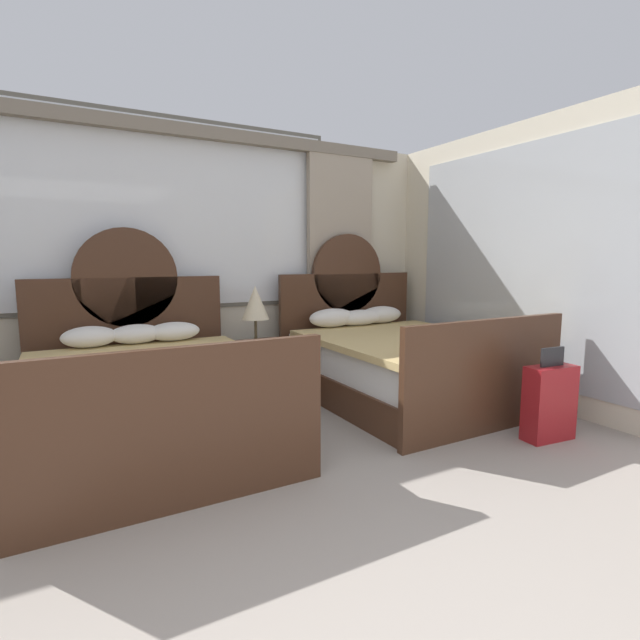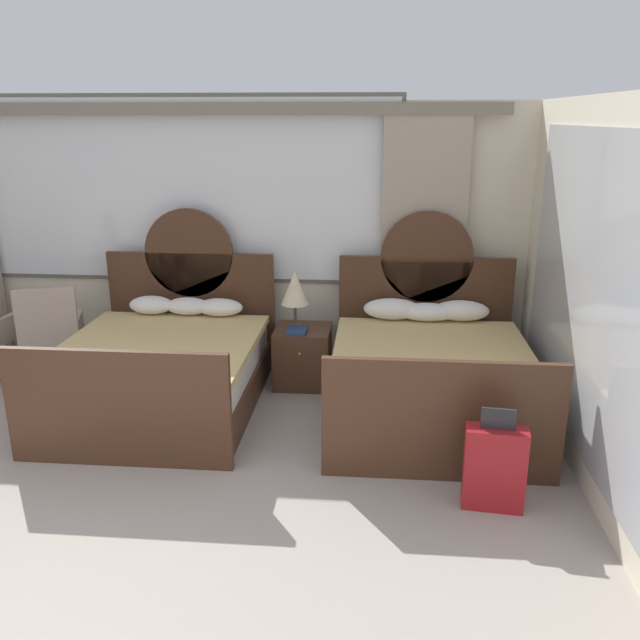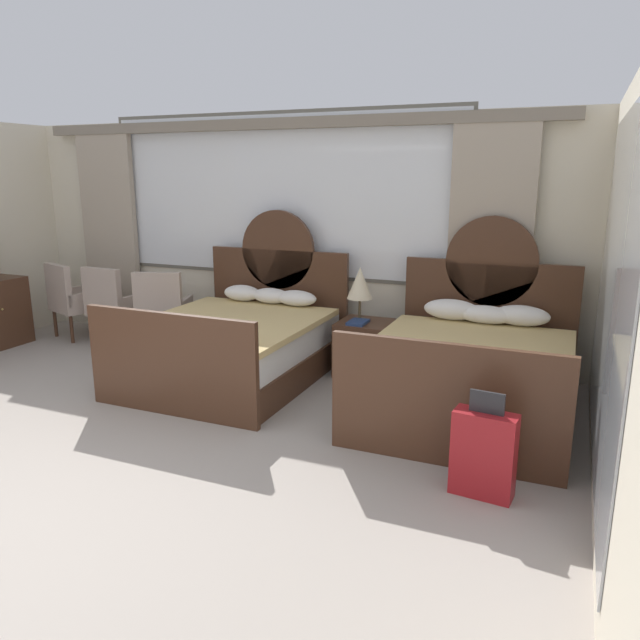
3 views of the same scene
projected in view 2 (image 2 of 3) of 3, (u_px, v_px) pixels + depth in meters
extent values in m
cube|color=beige|center=(186.00, 237.00, 6.86)|extent=(6.98, 0.07, 2.70)
cube|color=#646054|center=(182.00, 191.00, 6.67)|extent=(4.46, 0.02, 1.88)
cube|color=white|center=(182.00, 191.00, 6.67)|extent=(4.38, 0.02, 1.80)
cube|color=tan|center=(422.00, 248.00, 6.54)|extent=(0.83, 0.08, 2.60)
cube|color=gray|center=(174.00, 109.00, 6.35)|extent=(6.42, 0.10, 0.12)
cube|color=beige|center=(616.00, 312.00, 4.22)|extent=(0.07, 4.85, 2.70)
cube|color=#B2B7BC|center=(594.00, 299.00, 4.51)|extent=(0.01, 3.39, 2.27)
cube|color=#472B1C|center=(164.00, 392.00, 5.99)|extent=(1.64, 2.03, 0.30)
cube|color=white|center=(162.00, 362.00, 5.90)|extent=(1.58, 1.93, 0.29)
cube|color=tan|center=(158.00, 346.00, 5.77)|extent=(1.68, 1.83, 0.06)
cube|color=#472B1C|center=(193.00, 311.00, 6.85)|extent=(1.72, 0.06, 1.23)
cylinder|color=#472B1C|center=(189.00, 253.00, 6.66)|extent=(0.90, 0.06, 0.90)
cube|color=#472B1C|center=(117.00, 409.00, 4.90)|extent=(1.72, 0.06, 0.93)
ellipsoid|color=white|center=(151.00, 305.00, 6.60)|extent=(0.44, 0.27, 0.18)
ellipsoid|color=white|center=(188.00, 306.00, 6.58)|extent=(0.45, 0.26, 0.17)
ellipsoid|color=white|center=(219.00, 307.00, 6.54)|extent=(0.47, 0.26, 0.17)
cube|color=#472B1C|center=(429.00, 401.00, 5.79)|extent=(1.64, 2.03, 0.30)
cube|color=white|center=(431.00, 370.00, 5.70)|extent=(1.58, 1.93, 0.29)
cube|color=tan|center=(433.00, 355.00, 5.57)|extent=(1.68, 1.83, 0.06)
cube|color=#472B1C|center=(424.00, 317.00, 6.65)|extent=(1.72, 0.06, 1.23)
cylinder|color=#472B1C|center=(427.00, 257.00, 6.46)|extent=(0.90, 0.06, 0.90)
cube|color=#472B1C|center=(442.00, 421.00, 4.70)|extent=(1.72, 0.06, 0.93)
ellipsoid|color=white|center=(392.00, 309.00, 6.42)|extent=(0.56, 0.27, 0.21)
ellipsoid|color=white|center=(427.00, 312.00, 6.37)|extent=(0.58, 0.24, 0.18)
ellipsoid|color=white|center=(461.00, 311.00, 6.38)|extent=(0.54, 0.27, 0.20)
cube|color=#472B1C|center=(303.00, 356.00, 6.49)|extent=(0.54, 0.54, 0.57)
sphere|color=tan|center=(299.00, 354.00, 6.19)|extent=(0.02, 0.02, 0.02)
cylinder|color=brown|center=(295.00, 326.00, 6.44)|extent=(0.14, 0.14, 0.02)
cylinder|color=brown|center=(295.00, 315.00, 6.41)|extent=(0.03, 0.03, 0.21)
cone|color=beige|center=(295.00, 288.00, 6.33)|extent=(0.27, 0.27, 0.33)
cube|color=navy|center=(297.00, 330.00, 6.30)|extent=(0.18, 0.26, 0.03)
cube|color=#B29E8E|center=(53.00, 337.00, 6.67)|extent=(0.72, 0.72, 0.10)
cube|color=#B29E8E|center=(46.00, 315.00, 6.35)|extent=(0.56, 0.26, 0.52)
cube|color=#B29E8E|center=(78.00, 323.00, 6.69)|extent=(0.23, 0.50, 0.16)
cube|color=#B29E8E|center=(25.00, 327.00, 6.57)|extent=(0.23, 0.50, 0.16)
cylinder|color=#472B1C|center=(82.00, 349.00, 7.00)|extent=(0.04, 0.04, 0.36)
cylinder|color=#472B1C|center=(35.00, 353.00, 6.89)|extent=(0.04, 0.04, 0.36)
cylinder|color=#472B1C|center=(78.00, 364.00, 6.57)|extent=(0.04, 0.04, 0.36)
cylinder|color=#472B1C|center=(28.00, 369.00, 6.46)|extent=(0.04, 0.04, 0.36)
cube|color=#B29E8E|center=(6.00, 324.00, 6.65)|extent=(0.09, 0.51, 0.16)
cylinder|color=#472B1C|center=(22.00, 350.00, 6.98)|extent=(0.04, 0.04, 0.36)
cube|color=maroon|center=(494.00, 468.00, 4.42)|extent=(0.42, 0.22, 0.58)
cube|color=#232326|center=(499.00, 419.00, 4.31)|extent=(0.23, 0.04, 0.15)
cylinder|color=black|center=(467.00, 500.00, 4.52)|extent=(0.05, 0.03, 0.05)
cylinder|color=black|center=(516.00, 505.00, 4.46)|extent=(0.05, 0.03, 0.05)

